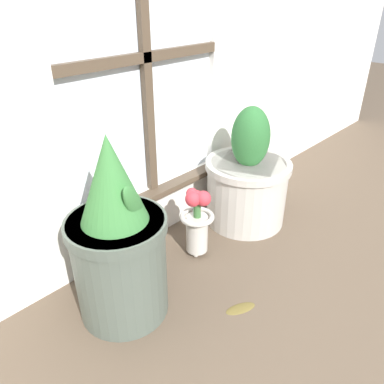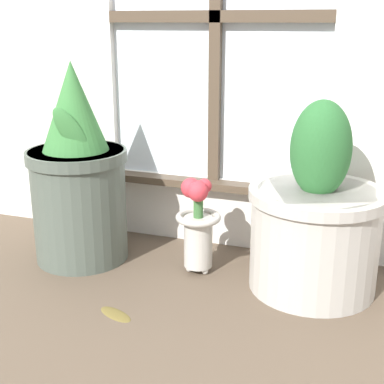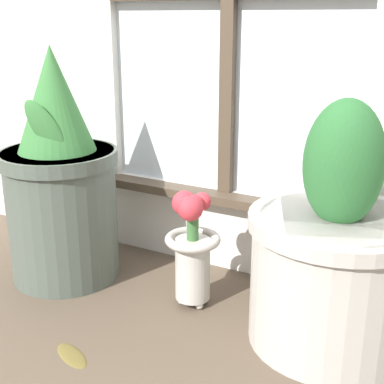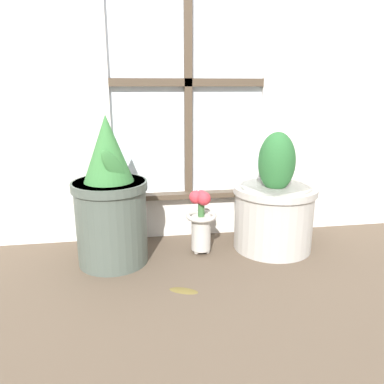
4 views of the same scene
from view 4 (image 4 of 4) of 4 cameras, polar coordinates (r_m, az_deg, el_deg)
name	(u,v)px [view 4 (image 4 of 4)]	position (r m, az deg, el deg)	size (l,w,h in m)	color
ground_plane	(208,284)	(1.48, 2.42, -13.80)	(10.00, 10.00, 0.00)	brown
potted_plant_left	(110,202)	(1.58, -12.32, -1.47)	(0.31, 0.31, 0.62)	#4C564C
potted_plant_right	(274,207)	(1.75, 12.39, -2.17)	(0.38, 0.38, 0.54)	#B7B2A8
flower_vase	(201,220)	(1.66, 1.35, -4.23)	(0.14, 0.14, 0.29)	#BCB7AD
fallen_leaf	(184,290)	(1.43, -1.29, -14.69)	(0.12, 0.08, 0.01)	brown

